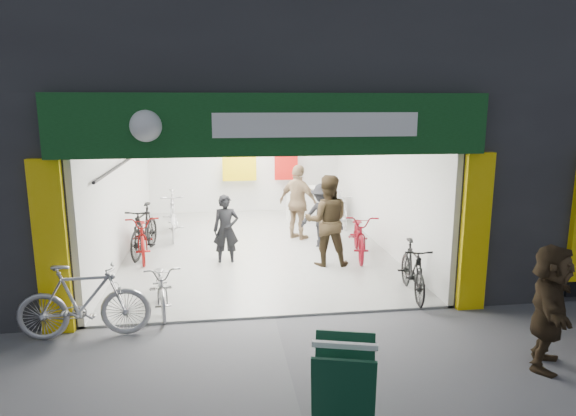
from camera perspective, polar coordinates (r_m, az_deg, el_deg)
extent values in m
plane|color=#56565B|center=(8.35, -1.47, -12.12)|extent=(60.00, 60.00, 0.00)
cube|color=#232326|center=(13.52, -28.02, 3.49)|extent=(5.00, 10.00, 3.50)
cube|color=#232326|center=(14.41, 20.59, 4.55)|extent=(6.00, 10.00, 3.50)
cube|color=#9E9E99|center=(12.09, -3.59, -4.37)|extent=(6.00, 8.00, 0.04)
cube|color=silver|center=(15.81, -4.79, 5.30)|extent=(6.00, 0.20, 3.20)
cube|color=silver|center=(11.91, -18.00, 2.61)|extent=(0.10, 8.00, 3.20)
cube|color=silver|center=(12.32, 10.15, 3.30)|extent=(0.10, 8.00, 3.20)
cube|color=white|center=(11.61, -3.80, 11.12)|extent=(6.00, 8.00, 0.10)
cube|color=black|center=(7.73, -1.68, 11.53)|extent=(6.00, 0.30, 0.30)
cube|color=#0D3C13|center=(7.52, -1.49, 9.24)|extent=(6.40, 0.25, 0.90)
cube|color=white|center=(7.47, 3.27, 9.21)|extent=(3.00, 0.02, 0.35)
cube|color=yellow|center=(8.17, -24.80, -4.10)|extent=(0.45, 0.12, 2.60)
cube|color=yellow|center=(8.81, 20.06, -2.62)|extent=(0.45, 0.12, 2.60)
cylinder|color=black|center=(11.24, -18.03, 4.67)|extent=(0.06, 5.00, 0.06)
cube|color=silver|center=(14.62, 2.70, 0.42)|extent=(1.40, 0.60, 1.00)
cube|color=white|center=(8.83, -2.46, 10.46)|extent=(1.30, 0.35, 0.04)
cube|color=white|center=(10.62, -3.40, 10.69)|extent=(1.30, 0.35, 0.04)
cube|color=white|center=(12.41, -4.06, 10.84)|extent=(1.30, 0.35, 0.04)
cube|color=white|center=(14.21, -4.56, 10.96)|extent=(1.30, 0.35, 0.04)
imported|color=#A7A7AB|center=(8.76, -13.84, -8.33)|extent=(0.80, 1.68, 0.85)
imported|color=black|center=(11.85, -15.70, -2.39)|extent=(0.83, 1.95, 1.14)
imported|color=maroon|center=(11.64, -15.84, -2.96)|extent=(0.97, 2.01, 1.01)
imported|color=silver|center=(13.15, -12.68, -0.70)|extent=(0.72, 2.04, 1.20)
imported|color=black|center=(9.30, 13.69, -6.68)|extent=(0.67, 1.68, 0.98)
imported|color=maroon|center=(11.38, 7.96, -2.93)|extent=(1.03, 2.04, 1.02)
imported|color=#B6B6BB|center=(14.10, 5.99, -0.17)|extent=(0.56, 1.60, 0.94)
imported|color=#A8A8AC|center=(8.06, -21.73, -9.60)|extent=(1.88, 0.59, 1.12)
imported|color=black|center=(10.83, -6.91, -2.42)|extent=(0.54, 0.36, 1.48)
imported|color=#342818|center=(10.59, 4.35, -1.46)|extent=(1.02, 0.84, 1.92)
imported|color=black|center=(11.88, 3.84, -0.94)|extent=(1.14, 0.92, 1.53)
imported|color=#8B6F50|center=(12.53, 1.17, 0.56)|extent=(1.11, 1.10, 1.88)
imported|color=#352818|center=(7.43, 27.07, -9.75)|extent=(1.28, 1.52, 1.64)
cube|color=#0E3823|center=(5.41, 6.15, -20.37)|extent=(0.67, 0.40, 0.96)
cube|color=#0E3823|center=(5.76, 6.28, -18.19)|extent=(0.67, 0.40, 0.96)
cube|color=white|center=(5.36, 6.33, -14.94)|extent=(0.66, 0.23, 0.06)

